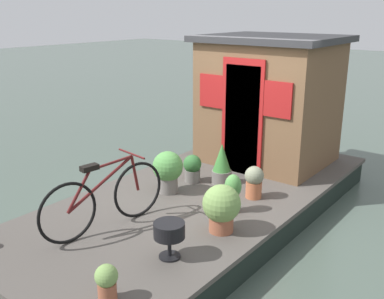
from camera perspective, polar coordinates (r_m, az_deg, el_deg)
ground_plane at (r=6.48m, az=1.10°, el=-8.89°), size 60.00×60.00×0.00m
houseboat_deck at (r=6.39m, az=1.11°, el=-7.28°), size 5.99×2.70×0.40m
houseboat_cabin at (r=7.53m, az=9.87°, el=6.35°), size 1.85×2.15×2.09m
bicycle at (r=5.28m, az=-11.13°, el=-6.12°), size 1.66×0.50×0.85m
potted_plant_basil at (r=6.24m, az=-3.13°, el=-2.61°), size 0.43×0.43×0.60m
potted_plant_mint at (r=5.17m, az=3.81°, el=-7.33°), size 0.45×0.45×0.57m
potted_plant_rosemary at (r=4.16m, az=-10.90°, el=-16.29°), size 0.21×0.21×0.35m
potted_plant_lavender at (r=6.14m, az=7.97°, el=-4.04°), size 0.26×0.26×0.45m
potted_plant_geranium at (r=5.69m, az=5.28°, el=-5.37°), size 0.22×0.22×0.50m
potted_plant_fern at (r=6.65m, az=0.04°, el=-2.37°), size 0.27×0.27×0.42m
potted_plant_succulent at (r=6.59m, az=3.85°, el=-1.94°), size 0.30×0.30×0.61m
charcoal_grill at (r=4.66m, az=-2.94°, el=-10.52°), size 0.33×0.33×0.40m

